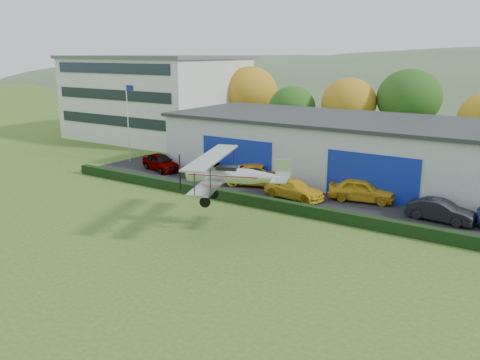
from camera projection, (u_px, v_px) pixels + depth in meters
The scene contains 15 objects.
ground at pixel (93, 304), 22.04m from camera, with size 300.00×300.00×0.00m, color #3A5E1D.
apron at pixel (340, 200), 37.44m from camera, with size 48.00×9.00×0.05m, color black.
hedge at pixel (312, 212), 33.46m from camera, with size 46.00×0.60×0.80m, color black.
hangar at pixel (396, 153), 41.37m from camera, with size 40.60×12.60×5.30m.
office_block at pixel (157, 97), 63.95m from camera, with size 20.60×15.60×10.40m.
flagpole at pixel (128, 115), 49.22m from camera, with size 1.05×0.10×8.00m.
tree_belt at pixel (394, 102), 53.07m from camera, with size 75.70×13.22×10.12m.
distant_hills at pixel (475, 139), 140.95m from camera, with size 430.00×196.00×56.00m.
car_0 at pixel (161, 162), 46.49m from camera, with size 1.85×4.61×1.57m, color gray.
car_1 at pixel (210, 171), 43.30m from camera, with size 1.57×4.51×1.49m, color gray.
car_2 at pixel (260, 175), 41.45m from camera, with size 2.79×6.04×1.68m, color gold.
car_3 at pixel (294, 189), 37.70m from camera, with size 1.97×4.84×1.41m, color gold.
car_4 at pixel (362, 190), 36.93m from camera, with size 1.96×4.86×1.66m, color gold.
car_5 at pixel (440, 211), 32.54m from camera, with size 1.50×4.31×1.42m, color black.
biplane at pixel (228, 174), 30.56m from camera, with size 7.10×7.99×3.02m.
Camera 1 is at (16.41, -13.11, 10.84)m, focal length 37.24 mm.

